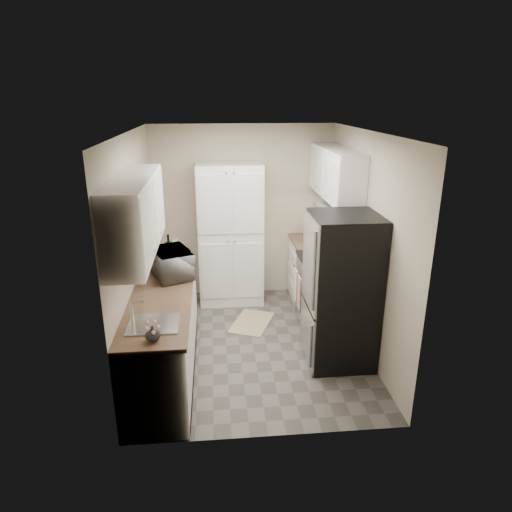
{
  "coord_description": "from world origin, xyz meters",
  "views": [
    {
      "loc": [
        -0.42,
        -4.86,
        2.85
      ],
      "look_at": [
        0.05,
        0.15,
        1.08
      ],
      "focal_mm": 32.0,
      "sensor_mm": 36.0,
      "label": 1
    }
  ],
  "objects_px": {
    "microwave": "(172,263)",
    "toaster_oven": "(315,235)",
    "refrigerator": "(342,291)",
    "electric_range": "(326,292)",
    "wine_bottle": "(169,250)",
    "pantry_cabinet": "(230,235)"
  },
  "relations": [
    {
      "from": "electric_range",
      "to": "wine_bottle",
      "type": "height_order",
      "value": "wine_bottle"
    },
    {
      "from": "refrigerator",
      "to": "microwave",
      "type": "distance_m",
      "value": 1.91
    },
    {
      "from": "pantry_cabinet",
      "to": "microwave",
      "type": "height_order",
      "value": "pantry_cabinet"
    },
    {
      "from": "pantry_cabinet",
      "to": "wine_bottle",
      "type": "xyz_separation_m",
      "value": [
        -0.78,
        -0.83,
        0.08
      ]
    },
    {
      "from": "toaster_oven",
      "to": "microwave",
      "type": "bearing_deg",
      "value": -132.28
    },
    {
      "from": "toaster_oven",
      "to": "refrigerator",
      "type": "bearing_deg",
      "value": -75.04
    },
    {
      "from": "pantry_cabinet",
      "to": "wine_bottle",
      "type": "relative_size",
      "value": 6.19
    },
    {
      "from": "electric_range",
      "to": "refrigerator",
      "type": "bearing_deg",
      "value": -92.48
    },
    {
      "from": "refrigerator",
      "to": "toaster_oven",
      "type": "xyz_separation_m",
      "value": [
        0.04,
        1.58,
        0.16
      ]
    },
    {
      "from": "electric_range",
      "to": "refrigerator",
      "type": "height_order",
      "value": "refrigerator"
    },
    {
      "from": "refrigerator",
      "to": "wine_bottle",
      "type": "height_order",
      "value": "refrigerator"
    },
    {
      "from": "pantry_cabinet",
      "to": "toaster_oven",
      "type": "xyz_separation_m",
      "value": [
        1.18,
        -0.14,
        0.01
      ]
    },
    {
      "from": "refrigerator",
      "to": "toaster_oven",
      "type": "distance_m",
      "value": 1.59
    },
    {
      "from": "electric_range",
      "to": "refrigerator",
      "type": "relative_size",
      "value": 0.66
    },
    {
      "from": "electric_range",
      "to": "refrigerator",
      "type": "xyz_separation_m",
      "value": [
        -0.03,
        -0.8,
        0.37
      ]
    },
    {
      "from": "wine_bottle",
      "to": "pantry_cabinet",
      "type": "bearing_deg",
      "value": 46.62
    },
    {
      "from": "pantry_cabinet",
      "to": "refrigerator",
      "type": "xyz_separation_m",
      "value": [
        1.14,
        -1.73,
        -0.15
      ]
    },
    {
      "from": "microwave",
      "to": "toaster_oven",
      "type": "xyz_separation_m",
      "value": [
        1.89,
        1.15,
        -0.06
      ]
    },
    {
      "from": "electric_range",
      "to": "wine_bottle",
      "type": "bearing_deg",
      "value": 177.19
    },
    {
      "from": "pantry_cabinet",
      "to": "electric_range",
      "type": "relative_size",
      "value": 1.77
    },
    {
      "from": "refrigerator",
      "to": "toaster_oven",
      "type": "bearing_deg",
      "value": 88.58
    },
    {
      "from": "microwave",
      "to": "toaster_oven",
      "type": "height_order",
      "value": "microwave"
    }
  ]
}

